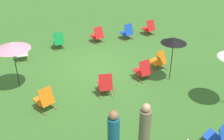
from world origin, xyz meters
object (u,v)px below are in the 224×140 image
at_px(deckchair_1, 22,52).
at_px(person_0, 144,134).
at_px(deckchair_9, 97,35).
at_px(deckchair_10, 149,28).
at_px(deckchair_11, 158,61).
at_px(umbrella_1, 12,46).
at_px(deckchair_14, 143,70).
at_px(deckchair_13, 45,99).
at_px(deckchair_7, 105,85).
at_px(umbrella_2, 174,40).
at_px(deckchair_6, 59,41).
at_px(deckchair_3, 127,32).
at_px(deckchair_4, 219,137).
at_px(person_1, 114,140).

relative_size(deckchair_1, person_0, 0.47).
distance_m(deckchair_9, deckchair_10, 2.97).
height_order(deckchair_1, deckchair_10, same).
distance_m(deckchair_11, umbrella_1, 5.81).
bearing_deg(person_0, deckchair_14, -110.50).
xyz_separation_m(deckchair_13, umbrella_1, (0.50, -1.82, 1.33)).
bearing_deg(deckchair_7, person_0, 98.48).
distance_m(deckchair_7, person_0, 3.30).
distance_m(deckchair_7, umbrella_2, 3.02).
relative_size(deckchair_1, deckchair_6, 1.00).
height_order(deckchair_3, umbrella_1, umbrella_1).
xyz_separation_m(deckchair_4, umbrella_2, (-1.17, -3.57, 1.30)).
relative_size(deckchair_1, person_1, 0.48).
xyz_separation_m(deckchair_9, person_1, (3.07, 7.49, 0.46)).
height_order(deckchair_7, person_0, person_0).
bearing_deg(deckchair_14, person_0, 52.72).
distance_m(deckchair_6, deckchair_13, 4.91).
bearing_deg(umbrella_2, deckchair_11, -96.97).
bearing_deg(deckchair_1, deckchair_11, 153.09).
xyz_separation_m(deckchair_7, deckchair_11, (-2.82, -0.63, 0.00)).
xyz_separation_m(deckchair_6, deckchair_13, (1.96, 4.51, 0.00)).
bearing_deg(person_1, deckchair_10, -113.24).
relative_size(deckchair_13, person_1, 0.50).
distance_m(deckchair_7, person_1, 3.36).
xyz_separation_m(deckchair_3, deckchair_10, (-1.38, 0.02, 0.00)).
height_order(deckchair_7, deckchair_11, same).
xyz_separation_m(deckchair_6, umbrella_1, (2.46, 2.68, 1.33)).
relative_size(deckchair_9, deckchair_11, 0.97).
xyz_separation_m(deckchair_9, umbrella_1, (4.46, 2.50, 1.33)).
relative_size(deckchair_6, person_1, 0.48).
xyz_separation_m(deckchair_3, deckchair_4, (1.80, 7.97, 0.00)).
bearing_deg(deckchair_1, deckchair_7, 125.51).
bearing_deg(deckchair_7, deckchair_14, -155.33).
distance_m(deckchair_13, umbrella_1, 2.31).
bearing_deg(deckchair_7, deckchair_10, -121.97).
bearing_deg(deckchair_6, umbrella_2, 125.89).
height_order(deckchair_7, deckchair_9, same).
bearing_deg(deckchair_7, deckchair_9, -94.52).
bearing_deg(deckchair_9, umbrella_1, 20.00).
bearing_deg(deckchair_10, umbrella_1, 10.45).
bearing_deg(umbrella_2, umbrella_1, -22.60).
distance_m(deckchair_6, deckchair_10, 4.98).
distance_m(deckchair_13, person_0, 3.78).
bearing_deg(deckchair_9, umbrella_2, 91.89).
bearing_deg(deckchair_9, deckchair_3, 158.56).
xyz_separation_m(deckchair_3, deckchair_14, (1.56, 3.86, 0.00)).
bearing_deg(deckchair_6, deckchair_10, 178.74).
height_order(deckchair_6, deckchair_11, same).
bearing_deg(umbrella_1, deckchair_1, -105.04).
bearing_deg(deckchair_1, deckchair_10, -171.96).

